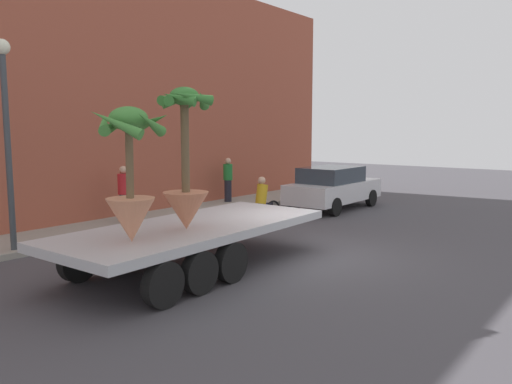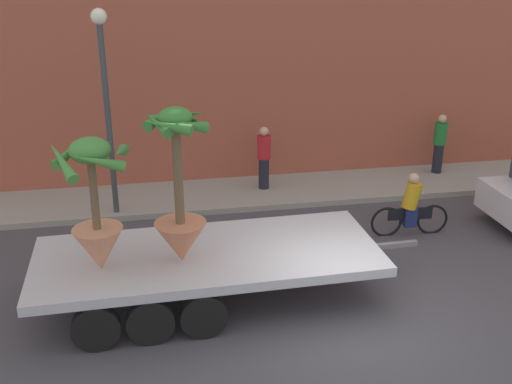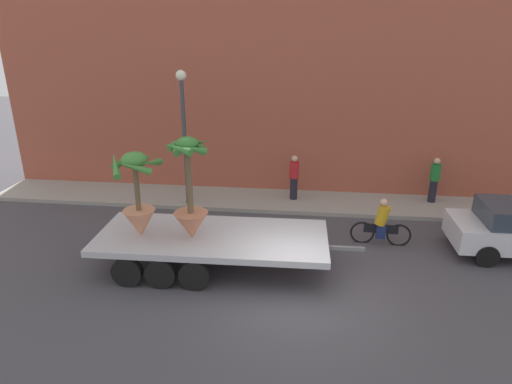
# 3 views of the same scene
# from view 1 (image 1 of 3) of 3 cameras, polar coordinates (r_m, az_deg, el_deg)

# --- Properties ---
(ground_plane) EXTENTS (60.00, 60.00, 0.00)m
(ground_plane) POSITION_cam_1_polar(r_m,az_deg,el_deg) (12.08, 5.21, -7.12)
(ground_plane) COLOR #423F44
(sidewalk) EXTENTS (24.00, 2.20, 0.15)m
(sidewalk) POSITION_cam_1_polar(r_m,az_deg,el_deg) (16.12, -13.35, -3.39)
(sidewalk) COLOR gray
(sidewalk) RESTS_ON ground
(building_facade) EXTENTS (24.00, 1.20, 8.35)m
(building_facade) POSITION_cam_1_polar(r_m,az_deg,el_deg) (17.26, -17.34, 10.83)
(building_facade) COLOR #9E4C38
(building_facade) RESTS_ON ground
(flatbed_trailer) EXTENTS (7.35, 2.72, 0.98)m
(flatbed_trailer) POSITION_cam_1_polar(r_m,az_deg,el_deg) (10.58, -7.89, -4.87)
(flatbed_trailer) COLOR #B7BABF
(flatbed_trailer) RESTS_ON ground
(potted_palm_rear) EXTENTS (1.12, 1.19, 2.80)m
(potted_palm_rear) POSITION_cam_1_polar(r_m,az_deg,el_deg) (10.03, -8.00, 2.20)
(potted_palm_rear) COLOR #C17251
(potted_palm_rear) RESTS_ON flatbed_trailer
(potted_palm_middle) EXTENTS (1.34, 1.32, 2.38)m
(potted_palm_middle) POSITION_cam_1_polar(r_m,az_deg,el_deg) (9.07, -14.06, 1.11)
(potted_palm_middle) COLOR tan
(potted_palm_middle) RESTS_ON flatbed_trailer
(cyclist) EXTENTS (1.84, 0.37, 1.54)m
(cyclist) POSITION_cam_1_polar(r_m,az_deg,el_deg) (15.63, 0.64, -1.32)
(cyclist) COLOR black
(cyclist) RESTS_ON ground
(parked_car) EXTENTS (4.44, 1.91, 1.58)m
(parked_car) POSITION_cam_1_polar(r_m,az_deg,el_deg) (18.96, 8.74, 0.58)
(parked_car) COLOR silver
(parked_car) RESTS_ON ground
(pedestrian_near_gate) EXTENTS (0.36, 0.36, 1.71)m
(pedestrian_near_gate) POSITION_cam_1_polar(r_m,az_deg,el_deg) (15.84, -14.74, -0.08)
(pedestrian_near_gate) COLOR black
(pedestrian_near_gate) RESTS_ON sidewalk
(pedestrian_far_left) EXTENTS (0.36, 0.36, 1.71)m
(pedestrian_far_left) POSITION_cam_1_polar(r_m,az_deg,el_deg) (19.60, -3.20, 1.49)
(pedestrian_far_left) COLOR black
(pedestrian_far_left) RESTS_ON sidewalk
(street_lamp) EXTENTS (0.36, 0.36, 4.83)m
(street_lamp) POSITION_cam_1_polar(r_m,az_deg,el_deg) (12.91, -26.47, 7.56)
(street_lamp) COLOR #383D42
(street_lamp) RESTS_ON sidewalk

